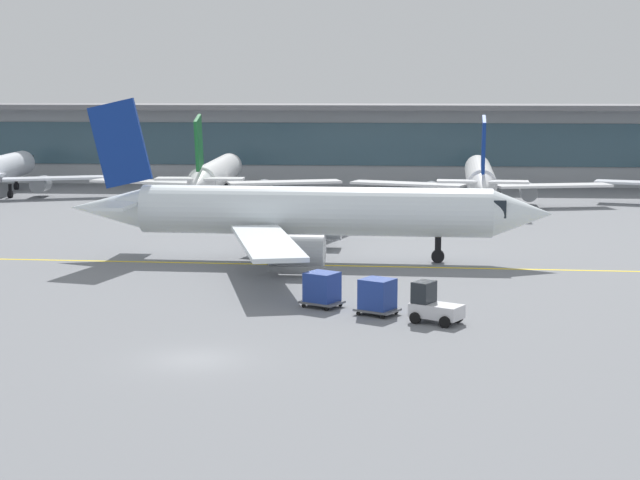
# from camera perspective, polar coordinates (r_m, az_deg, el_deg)

# --- Properties ---
(ground_plane) EXTENTS (400.00, 400.00, 0.00)m
(ground_plane) POSITION_cam_1_polar(r_m,az_deg,el_deg) (47.65, -6.80, -6.43)
(ground_plane) COLOR slate
(taxiway_centreline_stripe) EXTENTS (109.96, 3.77, 0.01)m
(taxiway_centreline_stripe) POSITION_cam_1_polar(r_m,az_deg,el_deg) (71.26, -0.40, -1.37)
(taxiway_centreline_stripe) COLOR yellow
(taxiway_centreline_stripe) RESTS_ON ground_plane
(terminal_concourse) EXTENTS (200.20, 11.00, 9.60)m
(terminal_concourse) POSITION_cam_1_polar(r_m,az_deg,el_deg) (129.77, 0.55, 5.29)
(terminal_concourse) COLOR #9EA3A8
(terminal_concourse) RESTS_ON ground_plane
(gate_airplane_2) EXTENTS (26.17, 28.12, 9.32)m
(gate_airplane_2) POSITION_cam_1_polar(r_m,az_deg,el_deg) (109.89, -5.62, 3.55)
(gate_airplane_2) COLOR white
(gate_airplane_2) RESTS_ON ground_plane
(gate_airplane_3) EXTENTS (26.16, 28.13, 9.32)m
(gate_airplane_3) POSITION_cam_1_polar(r_m,az_deg,el_deg) (107.67, 8.62, 3.40)
(gate_airplane_3) COLOR white
(gate_airplane_3) RESTS_ON ground_plane
(taxiing_regional_jet) EXTENTS (33.71, 31.38, 11.18)m
(taxiing_regional_jet) POSITION_cam_1_polar(r_m,az_deg,el_deg) (72.79, -0.61, 1.51)
(taxiing_regional_jet) COLOR white
(taxiing_regional_jet) RESTS_ON ground_plane
(baggage_tug) EXTENTS (2.95, 2.53, 2.10)m
(baggage_tug) POSITION_cam_1_polar(r_m,az_deg,el_deg) (54.52, 6.11, -3.54)
(baggage_tug) COLOR silver
(baggage_tug) RESTS_ON ground_plane
(cargo_dolly_lead) EXTENTS (2.61, 2.42, 1.94)m
(cargo_dolly_lead) POSITION_cam_1_polar(r_m,az_deg,el_deg) (56.05, 3.12, -3.01)
(cargo_dolly_lead) COLOR #595B60
(cargo_dolly_lead) RESTS_ON ground_plane
(cargo_dolly_trailing) EXTENTS (2.61, 2.42, 1.94)m
(cargo_dolly_trailing) POSITION_cam_1_polar(r_m,az_deg,el_deg) (57.88, 0.11, -2.62)
(cargo_dolly_trailing) COLOR #595B60
(cargo_dolly_trailing) RESTS_ON ground_plane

